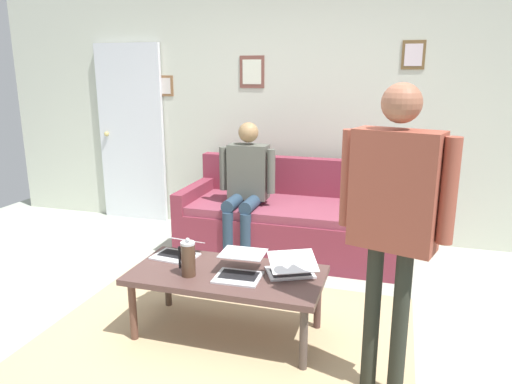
# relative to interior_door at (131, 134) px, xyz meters

# --- Properties ---
(ground_plane) EXTENTS (7.68, 7.68, 0.00)m
(ground_plane) POSITION_rel_interior_door_xyz_m (-1.92, 2.11, -1.02)
(ground_plane) COLOR #A6B09E
(area_rug) EXTENTS (2.44, 1.98, 0.01)m
(area_rug) POSITION_rel_interior_door_xyz_m (-1.98, 2.28, -1.02)
(area_rug) COLOR tan
(area_rug) RESTS_ON ground_plane
(back_wall) EXTENTS (7.04, 0.11, 2.70)m
(back_wall) POSITION_rel_interior_door_xyz_m (-1.92, -0.09, 0.33)
(back_wall) COLOR beige
(back_wall) RESTS_ON ground_plane
(interior_door) EXTENTS (0.82, 0.09, 2.05)m
(interior_door) POSITION_rel_interior_door_xyz_m (0.00, 0.00, 0.00)
(interior_door) COLOR silver
(interior_door) RESTS_ON ground_plane
(couch) EXTENTS (2.08, 0.93, 0.88)m
(couch) POSITION_rel_interior_door_xyz_m (-2.04, 0.53, -0.72)
(couch) COLOR maroon
(couch) RESTS_ON ground_plane
(coffee_table) EXTENTS (1.28, 0.63, 0.45)m
(coffee_table) POSITION_rel_interior_door_xyz_m (-1.98, 2.18, -0.62)
(coffee_table) COLOR #523733
(coffee_table) RESTS_ON ground_plane
(laptop_left) EXTENTS (0.30, 0.36, 0.13)m
(laptop_left) POSITION_rel_interior_door_xyz_m (-2.08, 2.20, -0.53)
(laptop_left) COLOR silver
(laptop_left) RESTS_ON coffee_table
(laptop_center) EXTENTS (0.40, 0.39, 0.15)m
(laptop_center) POSITION_rel_interior_door_xyz_m (-2.40, 2.09, -0.53)
(laptop_center) COLOR silver
(laptop_center) RESTS_ON coffee_table
(laptop_right) EXTENTS (0.33, 0.32, 0.16)m
(laptop_right) POSITION_rel_interior_door_xyz_m (-1.54, 2.01, -0.53)
(laptop_right) COLOR silver
(laptop_right) RESTS_ON coffee_table
(french_press) EXTENTS (0.11, 0.09, 0.26)m
(french_press) POSITION_rel_interior_door_xyz_m (-1.76, 2.29, -0.46)
(french_press) COLOR #4C3323
(french_press) RESTS_ON coffee_table
(person_standing) EXTENTS (0.59, 0.31, 1.69)m
(person_standing) POSITION_rel_interior_door_xyz_m (-3.01, 2.50, 0.06)
(person_standing) COLOR #282A22
(person_standing) RESTS_ON ground_plane
(person_seated) EXTENTS (0.55, 0.51, 1.28)m
(person_seated) POSITION_rel_interior_door_xyz_m (-1.66, 0.76, -0.30)
(person_seated) COLOR #263A4E
(person_seated) RESTS_ON ground_plane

